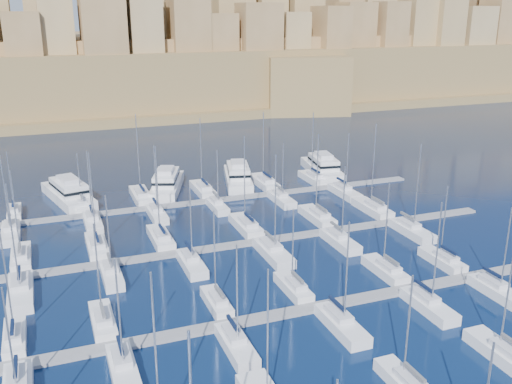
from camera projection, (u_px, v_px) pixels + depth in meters
name	position (u px, v px, depth m)	size (l,w,h in m)	color
ground	(282.00, 269.00, 80.63)	(600.00, 600.00, 0.00)	black
pontoon_mid_near	(320.00, 306.00, 69.88)	(84.00, 2.00, 0.40)	slate
pontoon_mid_far	(257.00, 242.00, 89.48)	(84.00, 2.00, 0.40)	slate
pontoon_far	(216.00, 200.00, 109.08)	(84.00, 2.00, 0.40)	slate
sailboat_3	(406.00, 384.00, 54.55)	(2.35, 7.82, 12.25)	white
sailboat_4	(503.00, 354.00, 59.28)	(2.72, 9.08, 15.34)	white
sailboat_12	(15.00, 338.00, 62.19)	(2.33, 7.77, 13.13)	white
sailboat_13	(103.00, 321.00, 65.61)	(2.49, 8.30, 12.81)	white
sailboat_14	(217.00, 302.00, 69.85)	(2.24, 7.46, 12.79)	white
sailboat_15	(294.00, 287.00, 73.57)	(2.37, 7.91, 11.61)	white
sailboat_16	(385.00, 270.00, 78.58)	(2.56, 8.53, 13.30)	white
sailboat_17	(442.00, 260.00, 81.64)	(2.46, 8.21, 12.00)	white
sailboat_19	(123.00, 369.00, 56.86)	(2.53, 8.42, 13.20)	white
sailboat_20	(236.00, 345.00, 60.93)	(2.50, 8.35, 12.87)	white
sailboat_21	(341.00, 324.00, 64.93)	(2.68, 8.94, 13.69)	white
sailboat_22	(428.00, 305.00, 69.13)	(2.59, 8.62, 14.37)	white
sailboat_23	(497.00, 290.00, 72.76)	(2.55, 8.51, 12.41)	white
sailboat_24	(21.00, 257.00, 82.51)	(2.73, 9.12, 13.96)	white
sailboat_25	(97.00, 246.00, 86.36)	(2.89, 9.64, 15.56)	white
sailboat_26	(161.00, 238.00, 89.57)	(2.84, 9.46, 15.70)	white
sailboat_27	(246.00, 226.00, 94.62)	(2.97, 9.90, 16.07)	white
sailboat_28	(317.00, 216.00, 98.96)	(2.90, 9.67, 15.46)	white
sailboat_29	(373.00, 208.00, 102.90)	(3.00, 10.01, 16.42)	white
sailboat_30	(21.00, 291.00, 72.41)	(3.03, 10.09, 15.60)	white
sailboat_31	(112.00, 275.00, 77.08)	(2.48, 8.28, 12.49)	white
sailboat_32	(192.00, 263.00, 80.63)	(2.62, 8.72, 12.45)	white
sailboat_33	(273.00, 252.00, 84.23)	(2.99, 9.95, 16.04)	white
sailboat_34	(340.00, 241.00, 88.50)	(2.70, 9.01, 13.16)	white
sailboat_35	(411.00, 230.00, 92.74)	(2.83, 9.42, 15.49)	white
sailboat_36	(14.00, 212.00, 100.98)	(2.28, 7.59, 11.99)	white
sailboat_37	(82.00, 205.00, 104.97)	(2.33, 7.77, 10.69)	white
sailboat_38	(141.00, 196.00, 109.90)	(3.14, 10.47, 16.84)	white
sailboat_39	(203.00, 189.00, 113.85)	(3.00, 10.02, 15.37)	white
sailboat_40	(264.00, 182.00, 118.55)	(3.14, 10.47, 15.62)	white
sailboat_41	(313.00, 178.00, 121.64)	(2.74, 9.12, 15.02)	white
sailboat_42	(11.00, 233.00, 91.72)	(2.82, 9.39, 14.01)	white
sailboat_43	(93.00, 222.00, 96.25)	(2.68, 8.94, 13.55)	white
sailboat_44	(157.00, 214.00, 100.17)	(2.54, 8.48, 13.50)	white
sailboat_45	(217.00, 206.00, 104.26)	(2.34, 7.80, 11.62)	white
sailboat_46	(281.00, 199.00, 108.14)	(2.59, 8.65, 11.97)	white
sailboat_47	(344.00, 192.00, 112.35)	(2.81, 9.37, 13.00)	white
motor_yacht_a	(69.00, 192.00, 108.71)	(9.50, 18.58, 5.25)	white
motor_yacht_b	(167.00, 183.00, 114.70)	(10.44, 17.58, 5.25)	white
motor_yacht_c	(238.00, 176.00, 119.77)	(9.05, 17.45, 5.25)	white
motor_yacht_d	(323.00, 167.00, 126.67)	(7.82, 17.69, 5.25)	white
fortified_city	(119.00, 67.00, 214.41)	(460.00, 108.95, 59.52)	olive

